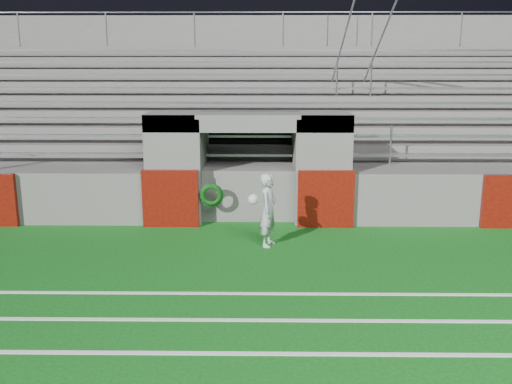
{
  "coord_description": "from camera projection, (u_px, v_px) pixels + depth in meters",
  "views": [
    {
      "loc": [
        0.35,
        -9.87,
        3.79
      ],
      "look_at": [
        0.2,
        1.8,
        1.1
      ],
      "focal_mm": 40.0,
      "sensor_mm": 36.0,
      "label": 1
    }
  ],
  "objects": [
    {
      "name": "goalkeeper_with_ball",
      "position": [
        268.0,
        210.0,
        11.82
      ],
      "size": [
        0.68,
        0.65,
        1.54
      ],
      "color": "#AFB3B9",
      "rests_on": "ground"
    },
    {
      "name": "stadium_structure",
      "position": [
        252.0,
        136.0,
        17.9
      ],
      "size": [
        26.0,
        8.48,
        5.42
      ],
      "color": "#5A5855",
      "rests_on": "ground"
    },
    {
      "name": "hose_coil",
      "position": [
        211.0,
        195.0,
        13.17
      ],
      "size": [
        0.56,
        0.15,
        0.56
      ],
      "color": "#0D4319",
      "rests_on": "ground"
    },
    {
      "name": "ground",
      "position": [
        244.0,
        272.0,
        10.47
      ],
      "size": [
        90.0,
        90.0,
        0.0
      ],
      "primitive_type": "plane",
      "color": "#0D5213",
      "rests_on": "ground"
    }
  ]
}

